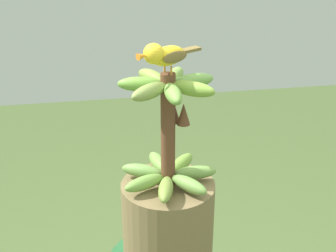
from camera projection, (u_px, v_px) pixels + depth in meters
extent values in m
cylinder|color=brown|center=(168.00, 132.00, 1.30)|extent=(0.04, 0.04, 0.33)
ellipsoid|color=#6C9647|center=(142.00, 171.00, 1.38)|extent=(0.13, 0.09, 0.04)
ellipsoid|color=#6F9B41|center=(144.00, 183.00, 1.32)|extent=(0.13, 0.08, 0.04)
ellipsoid|color=olive|center=(166.00, 189.00, 1.29)|extent=(0.07, 0.13, 0.04)
ellipsoid|color=#6F9746|center=(189.00, 185.00, 1.31)|extent=(0.10, 0.12, 0.04)
ellipsoid|color=#739C48|center=(195.00, 173.00, 1.37)|extent=(0.12, 0.04, 0.04)
ellipsoid|color=#77A13D|center=(181.00, 163.00, 1.42)|extent=(0.11, 0.12, 0.04)
ellipsoid|color=#729D44|center=(158.00, 163.00, 1.42)|extent=(0.06, 0.13, 0.04)
ellipsoid|color=#71A349|center=(193.00, 81.00, 1.27)|extent=(0.13, 0.07, 0.04)
ellipsoid|color=#7A9F48|center=(175.00, 76.00, 1.31)|extent=(0.09, 0.13, 0.04)
ellipsoid|color=olive|center=(152.00, 77.00, 1.30)|extent=(0.09, 0.13, 0.04)
ellipsoid|color=#6B9F3B|center=(141.00, 84.00, 1.25)|extent=(0.13, 0.06, 0.04)
ellipsoid|color=olive|center=(149.00, 92.00, 1.20)|extent=(0.12, 0.11, 0.04)
ellipsoid|color=#6E9A42|center=(173.00, 94.00, 1.19)|extent=(0.04, 0.12, 0.04)
ellipsoid|color=olive|center=(193.00, 89.00, 1.22)|extent=(0.12, 0.10, 0.04)
cone|color=brown|center=(183.00, 113.00, 1.29)|extent=(0.04, 0.04, 0.06)
cone|color=#4C2D1E|center=(174.00, 112.00, 1.32)|extent=(0.04, 0.04, 0.06)
cylinder|color=#C68933|center=(165.00, 68.00, 1.24)|extent=(0.01, 0.00, 0.02)
cylinder|color=#C68933|center=(171.00, 70.00, 1.22)|extent=(0.01, 0.01, 0.02)
ellipsoid|color=yellow|center=(168.00, 56.00, 1.22)|extent=(0.11, 0.09, 0.05)
ellipsoid|color=brown|center=(164.00, 53.00, 1.24)|extent=(0.07, 0.04, 0.03)
ellipsoid|color=brown|center=(175.00, 57.00, 1.21)|extent=(0.07, 0.04, 0.03)
cube|color=brown|center=(190.00, 50.00, 1.26)|extent=(0.06, 0.05, 0.01)
sphere|color=yellow|center=(154.00, 54.00, 1.19)|extent=(0.05, 0.05, 0.05)
sphere|color=black|center=(156.00, 54.00, 1.17)|extent=(0.01, 0.01, 0.01)
cone|color=orange|center=(143.00, 56.00, 1.17)|extent=(0.03, 0.03, 0.02)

